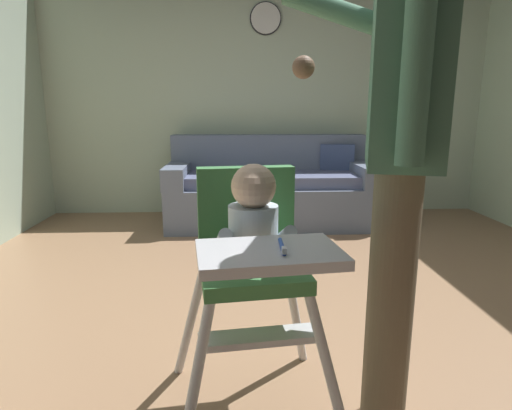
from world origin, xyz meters
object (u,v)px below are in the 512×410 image
at_px(high_chair, 252,246).
at_px(adult_standing, 398,149).
at_px(couch, 271,190).
at_px(wall_clock, 266,18).

relative_size(high_chair, adult_standing, 0.54).
relative_size(couch, high_chair, 2.13).
xyz_separation_m(adult_standing, wall_clock, (-0.18, 3.35, 1.03)).
relative_size(high_chair, wall_clock, 2.91).
height_order(couch, wall_clock, wall_clock).
bearing_deg(adult_standing, high_chair, -0.07).
distance_m(adult_standing, wall_clock, 3.51).
height_order(high_chair, adult_standing, adult_standing).
bearing_deg(wall_clock, adult_standing, -86.93).
bearing_deg(couch, high_chair, -6.13).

